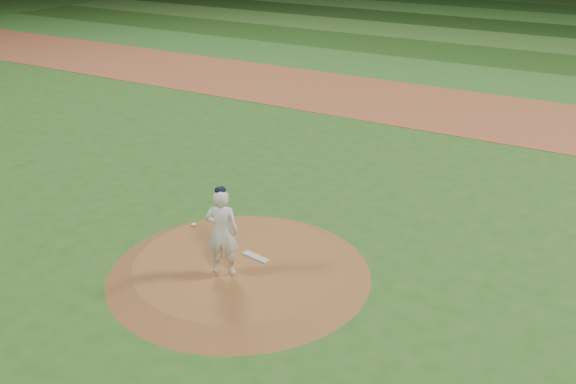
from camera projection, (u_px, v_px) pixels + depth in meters
The scene contains 12 objects.
ground at pixel (240, 273), 13.45m from camera, with size 120.00×120.00×0.00m, color #2E601F.
infield_dirt_band at pixel (447, 109), 24.48m from camera, with size 70.00×6.00×0.02m, color #A05331.
outfield_stripe_0 at pixel (485, 79), 28.82m from camera, with size 70.00×5.00×0.02m, color #336F28.
outfield_stripe_1 at pixel (511, 59), 32.76m from camera, with size 70.00×5.00×0.02m, color #234C18.
outfield_stripe_2 at pixel (531, 43), 36.70m from camera, with size 70.00×5.00×0.02m, color #3C7028.
outfield_stripe_3 at pixel (548, 30), 40.64m from camera, with size 70.00×5.00×0.02m, color #1B3F14.
outfield_stripe_4 at pixel (561, 19), 44.59m from camera, with size 70.00×5.00×0.02m, color #39742A.
outfield_stripe_5 at pixel (572, 10), 48.53m from camera, with size 70.00×5.00×0.02m, color #1F4F19.
pitchers_mound at pixel (240, 268), 13.40m from camera, with size 5.50×5.50×0.25m, color brown.
pitching_rubber at pixel (256, 257), 13.54m from camera, with size 0.66×0.16×0.03m, color beige.
rosin_bag at pixel (194, 224), 14.89m from camera, with size 0.13×0.13×0.07m, color white.
pitcher_on_mound at pixel (222, 232), 12.61m from camera, with size 0.79×0.66×1.89m.
Camera 1 is at (6.77, -9.50, 6.99)m, focal length 40.00 mm.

